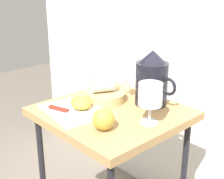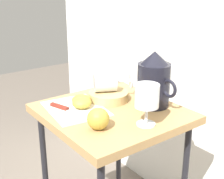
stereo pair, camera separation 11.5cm
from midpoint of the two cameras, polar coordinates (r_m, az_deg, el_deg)
name	(u,v)px [view 1 (the left image)]	position (r m, az deg, el deg)	size (l,w,h in m)	color
curtain_drape	(195,18)	(1.47, 12.50, 12.31)	(2.40, 0.03, 1.97)	white
table	(112,129)	(1.21, -2.73, -7.09)	(0.49, 0.47, 0.70)	#AD8451
linen_napkin	(75,110)	(1.19, -9.42, -3.75)	(0.24, 0.19, 0.00)	silver
basket_tray	(106,96)	(1.26, -3.71, -1.25)	(0.16, 0.16, 0.04)	tan
pitcher	(152,83)	(1.21, 4.45, 1.18)	(0.18, 0.12, 0.21)	black
wine_glass_upright	(150,97)	(1.04, 3.76, -1.34)	(0.08, 0.08, 0.14)	silver
wine_glass_tipped_near	(103,83)	(1.25, -4.18, 1.21)	(0.13, 0.16, 0.07)	silver
apple_half_left	(80,101)	(1.21, -8.46, -2.16)	(0.07, 0.07, 0.04)	#B29938
apple_half_right	(82,104)	(1.18, -8.26, -2.63)	(0.07, 0.07, 0.04)	#B29938
apple_whole	(103,119)	(1.02, -4.80, -5.40)	(0.07, 0.07, 0.07)	#B29938
knife	(65,111)	(1.17, -11.23, -3.80)	(0.20, 0.07, 0.01)	silver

